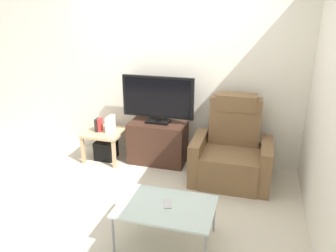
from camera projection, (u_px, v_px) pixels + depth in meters
ground_plane at (143, 193)px, 4.00m from camera, size 6.40×6.40×0.00m
wall_back at (168, 69)px, 4.57m from camera, size 6.40×0.06×2.60m
wall_side at (330, 101)px, 3.07m from camera, size 0.06×4.48×2.60m
tv_stand at (158, 142)px, 4.69m from camera, size 0.79×0.43×0.59m
television at (158, 99)px, 4.48m from camera, size 1.00×0.20×0.65m
recliner_armchair at (232, 152)px, 4.20m from camera, size 0.98×0.78×1.08m
side_table at (105, 135)px, 4.77m from camera, size 0.54×0.54×0.43m
subwoofer_box at (106, 150)px, 4.84m from camera, size 0.28×0.28×0.28m
book_leftmost at (97, 125)px, 4.72m from camera, size 0.04×0.12×0.19m
book_middle at (100, 125)px, 4.70m from camera, size 0.04×0.10×0.20m
game_console at (110, 124)px, 4.69m from camera, size 0.07×0.20×0.23m
coffee_table at (166, 208)px, 3.06m from camera, size 0.90×0.60×0.40m
cell_phone at (167, 204)px, 3.08m from camera, size 0.12×0.16×0.01m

